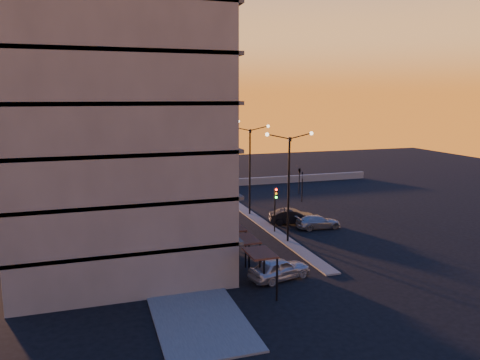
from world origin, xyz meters
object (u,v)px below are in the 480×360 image
streetlamp_mid (250,163)px  traffic_light_main (275,202)px  car_sedan (292,217)px  car_hatchback (279,269)px  car_wagon (318,222)px

streetlamp_mid → traffic_light_main: (0.00, -7.13, -2.70)m
traffic_light_main → car_sedan: traffic_light_main is taller
traffic_light_main → car_hatchback: 11.21m
streetlamp_mid → car_sedan: (2.79, -4.77, -4.85)m
car_hatchback → car_wagon: 13.43m
car_hatchback → car_sedan: size_ratio=0.98×
car_wagon → traffic_light_main: bearing=94.7°
streetlamp_mid → car_hatchback: streetlamp_mid is taller
car_sedan → car_hatchback: bearing=166.8°
car_hatchback → traffic_light_main: bearing=-34.9°
streetlamp_mid → car_hatchback: (-3.89, -17.43, -4.83)m
streetlamp_mid → car_hatchback: 18.50m
car_hatchback → car_sedan: 14.31m
streetlamp_mid → car_wagon: (4.50, -6.94, -4.96)m
traffic_light_main → car_wagon: bearing=2.4°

